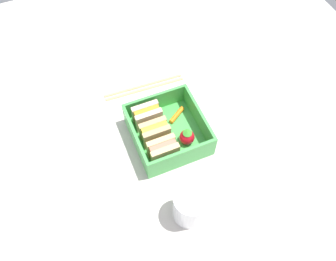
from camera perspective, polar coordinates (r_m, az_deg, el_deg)
name	(u,v)px	position (r cm, az deg, el deg)	size (l,w,h in cm)	color
ground_plane	(168,139)	(72.07, 0.00, -1.54)	(120.00, 120.00, 2.00)	beige
bento_tray	(168,136)	(70.69, 0.00, -0.89)	(15.26, 14.81, 1.20)	green
bento_rim	(168,128)	(68.07, 0.00, 0.43)	(15.26, 14.81, 4.93)	green
sandwich_left	(163,150)	(65.45, -0.86, -3.49)	(3.47, 5.85, 4.91)	#E4B67A
sandwich_center_left	(155,133)	(67.55, -2.29, -0.39)	(3.47, 5.85, 4.91)	tan
sandwich_center	(147,116)	(69.87, -3.63, 2.52)	(3.47, 5.85, 4.91)	beige
strawberry_far_left	(187,137)	(67.96, 3.33, -1.10)	(3.19, 3.19, 3.79)	red
carrot_stick_far_left	(177,115)	(72.28, 1.54, 2.74)	(1.02, 1.02, 4.59)	orange
chopstick_pair	(143,87)	(78.95, -4.36, 7.57)	(2.71, 19.32, 0.70)	tan
drinking_glass	(190,206)	(60.61, 3.81, -12.99)	(6.17, 6.17, 8.12)	white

